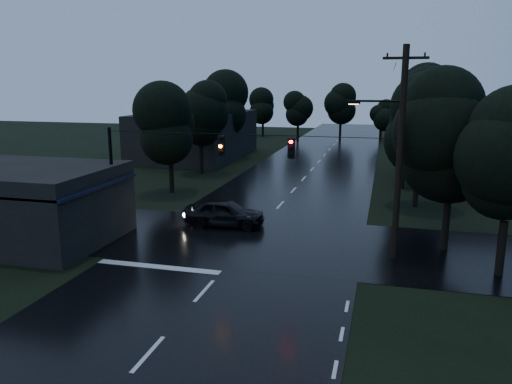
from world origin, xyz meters
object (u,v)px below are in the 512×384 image
at_px(storefront, 4,202).
at_px(utility_pole_main, 398,150).
at_px(car, 225,213).
at_px(utility_pole_far, 405,140).

height_order(storefront, utility_pole_main, utility_pole_main).
bearing_deg(car, storefront, 112.63).
bearing_deg(car, utility_pole_far, -40.44).
relative_size(utility_pole_far, car, 1.59).
relative_size(storefront, car, 2.58).
bearing_deg(utility_pole_main, storefront, -174.39).
bearing_deg(car, utility_pole_main, -111.97).
bearing_deg(utility_pole_far, utility_pole_main, -93.00).
xyz_separation_m(utility_pole_main, car, (-9.55, 3.24, -4.46)).
height_order(storefront, utility_pole_far, utility_pole_far).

